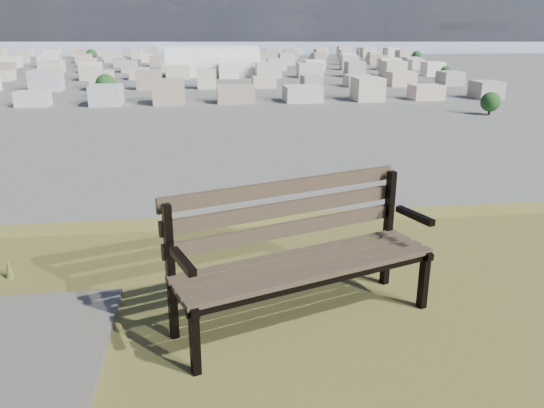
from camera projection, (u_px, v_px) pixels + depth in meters
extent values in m
cube|color=#403225|center=(321.00, 275.00, 3.77)|extent=(1.93, 0.76, 0.04)
cube|color=#403225|center=(311.00, 268.00, 3.89)|extent=(1.93, 0.76, 0.04)
cube|color=#403225|center=(302.00, 261.00, 4.00)|extent=(1.93, 0.76, 0.04)
cube|color=#403225|center=(294.00, 254.00, 4.11)|extent=(1.93, 0.76, 0.04)
cube|color=#403225|center=(288.00, 229.00, 4.13)|extent=(1.91, 0.71, 0.11)
cube|color=#403225|center=(287.00, 208.00, 4.10)|extent=(1.91, 0.71, 0.11)
cube|color=#403225|center=(285.00, 187.00, 4.08)|extent=(1.91, 0.71, 0.11)
cube|color=black|center=(195.00, 341.00, 3.42)|extent=(0.08, 0.08, 0.49)
cube|color=black|center=(171.00, 274.00, 3.74)|extent=(0.08, 0.08, 1.03)
cube|color=black|center=(182.00, 296.00, 3.54)|extent=(0.24, 0.55, 0.06)
cube|color=black|center=(183.00, 261.00, 3.41)|extent=(0.19, 0.40, 0.05)
cube|color=black|center=(424.00, 280.00, 4.24)|extent=(0.08, 0.08, 0.49)
cube|color=black|center=(388.00, 229.00, 4.57)|extent=(0.08, 0.08, 1.03)
cube|color=black|center=(407.00, 245.00, 4.37)|extent=(0.24, 0.55, 0.06)
cube|color=black|center=(415.00, 216.00, 4.23)|extent=(0.19, 0.40, 0.05)
cube|color=black|center=(322.00, 282.00, 3.78)|extent=(1.91, 0.71, 0.04)
cube|color=black|center=(293.00, 260.00, 4.14)|extent=(1.91, 0.71, 0.04)
cone|color=brown|center=(9.00, 268.00, 4.80)|extent=(0.08, 0.08, 0.19)
cube|color=beige|center=(212.00, 71.00, 307.86)|extent=(54.48, 25.45, 5.92)
cylinder|color=silver|center=(212.00, 65.00, 306.92)|extent=(54.48, 25.45, 22.51)
cube|color=silver|center=(40.00, 96.00, 190.02)|extent=(11.00, 11.00, 7.00)
cube|color=#A89D90|center=(109.00, 95.00, 192.96)|extent=(11.00, 11.00, 7.00)
cube|color=beige|center=(175.00, 94.00, 195.90)|extent=(11.00, 11.00, 7.00)
cube|color=#ADADB2|center=(240.00, 93.00, 198.83)|extent=(11.00, 11.00, 7.00)
cube|color=beige|center=(303.00, 92.00, 201.77)|extent=(11.00, 11.00, 7.00)
cube|color=gray|center=(364.00, 91.00, 204.70)|extent=(11.00, 11.00, 7.00)
cube|color=beige|center=(423.00, 90.00, 207.64)|extent=(11.00, 11.00, 7.00)
cube|color=beige|center=(481.00, 89.00, 210.58)|extent=(11.00, 11.00, 7.00)
cube|color=beige|center=(43.00, 83.00, 235.57)|extent=(11.00, 11.00, 7.00)
cube|color=#ADADB2|center=(99.00, 82.00, 238.50)|extent=(11.00, 11.00, 7.00)
cube|color=beige|center=(153.00, 81.00, 241.44)|extent=(11.00, 11.00, 7.00)
cube|color=gray|center=(206.00, 81.00, 244.37)|extent=(11.00, 11.00, 7.00)
cube|color=beige|center=(258.00, 80.00, 247.31)|extent=(11.00, 11.00, 7.00)
cube|color=beige|center=(308.00, 79.00, 250.25)|extent=(11.00, 11.00, 7.00)
cube|color=silver|center=(358.00, 79.00, 253.18)|extent=(11.00, 11.00, 7.00)
cube|color=#A89D90|center=(406.00, 78.00, 256.12)|extent=(11.00, 11.00, 7.00)
cube|color=beige|center=(453.00, 78.00, 259.05)|extent=(11.00, 11.00, 7.00)
cube|color=gray|center=(46.00, 74.00, 281.11)|extent=(11.00, 11.00, 7.00)
cube|color=beige|center=(93.00, 73.00, 284.04)|extent=(11.00, 11.00, 7.00)
cube|color=beige|center=(138.00, 73.00, 286.98)|extent=(11.00, 11.00, 7.00)
cube|color=silver|center=(183.00, 72.00, 289.92)|extent=(11.00, 11.00, 7.00)
cube|color=#A89D90|center=(227.00, 72.00, 292.85)|extent=(11.00, 11.00, 7.00)
cube|color=beige|center=(270.00, 71.00, 295.79)|extent=(11.00, 11.00, 7.00)
cube|color=#ADADB2|center=(312.00, 71.00, 298.72)|extent=(11.00, 11.00, 7.00)
cube|color=beige|center=(353.00, 70.00, 301.66)|extent=(11.00, 11.00, 7.00)
cube|color=gray|center=(394.00, 70.00, 304.60)|extent=(11.00, 11.00, 7.00)
cube|color=beige|center=(434.00, 70.00, 307.53)|extent=(11.00, 11.00, 7.00)
cube|color=silver|center=(7.00, 67.00, 323.71)|extent=(11.00, 11.00, 7.00)
cube|color=#A89D90|center=(48.00, 67.00, 326.65)|extent=(11.00, 11.00, 7.00)
cube|color=beige|center=(88.00, 67.00, 329.59)|extent=(11.00, 11.00, 7.00)
cube|color=#ADADB2|center=(127.00, 66.00, 332.52)|extent=(11.00, 11.00, 7.00)
cube|color=beige|center=(166.00, 66.00, 335.46)|extent=(11.00, 11.00, 7.00)
cube|color=gray|center=(204.00, 66.00, 338.39)|extent=(11.00, 11.00, 7.00)
cube|color=beige|center=(242.00, 65.00, 341.33)|extent=(11.00, 11.00, 7.00)
cube|color=beige|center=(279.00, 65.00, 344.27)|extent=(11.00, 11.00, 7.00)
cube|color=silver|center=(315.00, 65.00, 347.20)|extent=(11.00, 11.00, 7.00)
cube|color=#A89D90|center=(350.00, 64.00, 350.14)|extent=(11.00, 11.00, 7.00)
cube|color=beige|center=(385.00, 64.00, 353.07)|extent=(11.00, 11.00, 7.00)
cube|color=#ADADB2|center=(420.00, 64.00, 356.01)|extent=(11.00, 11.00, 7.00)
cube|color=gray|center=(13.00, 62.00, 369.26)|extent=(11.00, 11.00, 7.00)
cube|color=beige|center=(49.00, 62.00, 372.19)|extent=(11.00, 11.00, 7.00)
cube|color=beige|center=(84.00, 62.00, 375.13)|extent=(11.00, 11.00, 7.00)
cube|color=silver|center=(119.00, 62.00, 378.06)|extent=(11.00, 11.00, 7.00)
cube|color=#A89D90|center=(153.00, 61.00, 381.00)|extent=(11.00, 11.00, 7.00)
cube|color=beige|center=(187.00, 61.00, 383.94)|extent=(11.00, 11.00, 7.00)
cube|color=#ADADB2|center=(220.00, 61.00, 386.87)|extent=(11.00, 11.00, 7.00)
cube|color=beige|center=(253.00, 61.00, 389.81)|extent=(11.00, 11.00, 7.00)
cube|color=gray|center=(285.00, 60.00, 392.74)|extent=(11.00, 11.00, 7.00)
cube|color=beige|center=(317.00, 60.00, 395.68)|extent=(11.00, 11.00, 7.00)
cube|color=beige|center=(348.00, 60.00, 398.62)|extent=(11.00, 11.00, 7.00)
cube|color=silver|center=(379.00, 60.00, 401.55)|extent=(11.00, 11.00, 7.00)
cube|color=#A89D90|center=(409.00, 59.00, 404.49)|extent=(11.00, 11.00, 7.00)
cube|color=#ADADB2|center=(18.00, 59.00, 414.80)|extent=(11.00, 11.00, 7.00)
cube|color=beige|center=(50.00, 58.00, 417.73)|extent=(11.00, 11.00, 7.00)
cube|color=gray|center=(82.00, 58.00, 420.67)|extent=(11.00, 11.00, 7.00)
cube|color=beige|center=(113.00, 58.00, 423.61)|extent=(11.00, 11.00, 7.00)
cube|color=beige|center=(143.00, 58.00, 426.54)|extent=(11.00, 11.00, 7.00)
cube|color=silver|center=(173.00, 57.00, 429.48)|extent=(11.00, 11.00, 7.00)
cube|color=#A89D90|center=(203.00, 57.00, 432.41)|extent=(11.00, 11.00, 7.00)
cube|color=beige|center=(233.00, 57.00, 435.35)|extent=(11.00, 11.00, 7.00)
cube|color=#ADADB2|center=(262.00, 57.00, 438.29)|extent=(11.00, 11.00, 7.00)
cube|color=beige|center=(290.00, 57.00, 441.22)|extent=(11.00, 11.00, 7.00)
cube|color=gray|center=(318.00, 56.00, 444.16)|extent=(11.00, 11.00, 7.00)
cube|color=beige|center=(346.00, 56.00, 447.10)|extent=(11.00, 11.00, 7.00)
cube|color=beige|center=(374.00, 56.00, 450.03)|extent=(11.00, 11.00, 7.00)
cube|color=silver|center=(401.00, 56.00, 452.97)|extent=(11.00, 11.00, 7.00)
cube|color=beige|center=(22.00, 55.00, 460.34)|extent=(11.00, 11.00, 7.00)
cube|color=#ADADB2|center=(51.00, 55.00, 463.28)|extent=(11.00, 11.00, 7.00)
cube|color=beige|center=(79.00, 55.00, 466.21)|extent=(11.00, 11.00, 7.00)
cube|color=gray|center=(107.00, 55.00, 469.15)|extent=(11.00, 11.00, 7.00)
cube|color=beige|center=(135.00, 55.00, 472.08)|extent=(11.00, 11.00, 7.00)
cube|color=beige|center=(163.00, 54.00, 475.02)|extent=(11.00, 11.00, 7.00)
cube|color=silver|center=(190.00, 54.00, 477.96)|extent=(11.00, 11.00, 7.00)
cube|color=#A89D90|center=(216.00, 54.00, 480.89)|extent=(11.00, 11.00, 7.00)
cube|color=beige|center=(243.00, 54.00, 483.83)|extent=(11.00, 11.00, 7.00)
cube|color=#ADADB2|center=(269.00, 54.00, 486.77)|extent=(11.00, 11.00, 7.00)
cube|color=beige|center=(294.00, 54.00, 489.70)|extent=(11.00, 11.00, 7.00)
cube|color=gray|center=(320.00, 53.00, 492.64)|extent=(11.00, 11.00, 7.00)
cube|color=beige|center=(345.00, 53.00, 495.57)|extent=(11.00, 11.00, 7.00)
cube|color=beige|center=(370.00, 53.00, 498.51)|extent=(11.00, 11.00, 7.00)
cube|color=silver|center=(394.00, 53.00, 501.45)|extent=(11.00, 11.00, 7.00)
cube|color=beige|center=(26.00, 53.00, 505.88)|extent=(11.00, 11.00, 7.00)
cube|color=#ADADB2|center=(52.00, 53.00, 508.82)|extent=(11.00, 11.00, 7.00)
cube|color=beige|center=(78.00, 52.00, 511.76)|extent=(11.00, 11.00, 7.00)
cube|color=gray|center=(103.00, 52.00, 514.69)|extent=(11.00, 11.00, 7.00)
cube|color=beige|center=(128.00, 52.00, 517.63)|extent=(11.00, 11.00, 7.00)
cube|color=beige|center=(153.00, 52.00, 520.56)|extent=(11.00, 11.00, 7.00)
cube|color=silver|center=(178.00, 52.00, 523.50)|extent=(11.00, 11.00, 7.00)
cube|color=#A89D90|center=(203.00, 52.00, 526.44)|extent=(11.00, 11.00, 7.00)
cube|color=beige|center=(227.00, 52.00, 529.37)|extent=(11.00, 11.00, 7.00)
cube|color=#ADADB2|center=(251.00, 51.00, 532.31)|extent=(11.00, 11.00, 7.00)
cube|color=beige|center=(274.00, 51.00, 535.24)|extent=(11.00, 11.00, 7.00)
cube|color=gray|center=(298.00, 51.00, 538.18)|extent=(11.00, 11.00, 7.00)
cube|color=beige|center=(321.00, 51.00, 541.12)|extent=(11.00, 11.00, 7.00)
cube|color=beige|center=(344.00, 51.00, 544.05)|extent=(11.00, 11.00, 7.00)
cube|color=silver|center=(366.00, 51.00, 546.99)|extent=(11.00, 11.00, 7.00)
cube|color=#A89D90|center=(389.00, 51.00, 549.92)|extent=(11.00, 11.00, 7.00)
cylinder|color=black|center=(489.00, 112.00, 171.54)|extent=(0.80, 0.80, 2.10)
sphere|color=#113315|center=(491.00, 102.00, 170.54)|extent=(6.30, 6.30, 6.30)
cylinder|color=black|center=(107.00, 95.00, 211.96)|extent=(0.80, 0.80, 2.70)
sphere|color=#113315|center=(106.00, 84.00, 210.67)|extent=(8.10, 8.10, 8.10)
cylinder|color=black|center=(445.00, 77.00, 289.29)|extent=(0.80, 0.80, 1.95)
sphere|color=#113315|center=(446.00, 72.00, 288.36)|extent=(5.85, 5.85, 5.85)
cylinder|color=black|center=(285.00, 64.00, 393.50)|extent=(0.80, 0.80, 2.25)
sphere|color=#113315|center=(285.00, 59.00, 392.43)|extent=(6.75, 6.75, 6.75)
cylinder|color=black|center=(92.00, 60.00, 431.47)|extent=(0.80, 0.80, 2.85)
sphere|color=#113315|center=(92.00, 55.00, 430.11)|extent=(8.55, 8.55, 8.55)
cylinder|color=black|center=(54.00, 58.00, 464.25)|extent=(0.80, 0.80, 2.40)
sphere|color=#113315|center=(53.00, 54.00, 463.11)|extent=(7.20, 7.20, 7.20)
cylinder|color=black|center=(277.00, 76.00, 297.06)|extent=(0.80, 0.80, 2.10)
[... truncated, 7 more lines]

